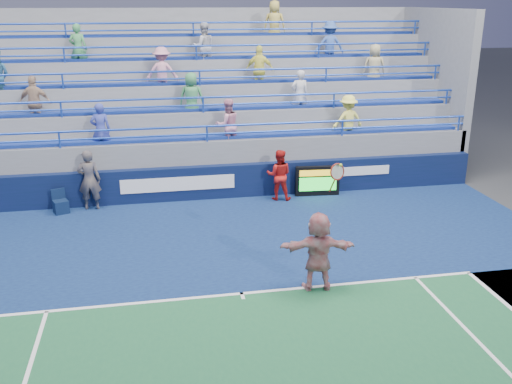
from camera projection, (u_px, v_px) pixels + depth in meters
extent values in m
plane|color=#333538|center=(242.00, 294.00, 12.54)|extent=(120.00, 120.00, 0.00)
cube|color=#0F1E4B|center=(228.00, 253.00, 14.58)|extent=(18.00, 8.40, 0.02)
cube|color=white|center=(242.00, 294.00, 12.53)|extent=(11.00, 0.10, 0.01)
cube|color=white|center=(242.00, 296.00, 12.44)|extent=(0.08, 0.30, 0.01)
cube|color=#091633|center=(209.00, 182.00, 18.41)|extent=(18.00, 0.30, 1.10)
cube|color=white|center=(178.00, 184.00, 18.07)|extent=(3.60, 0.02, 0.45)
cube|color=white|center=(364.00, 171.00, 19.12)|extent=(1.80, 0.02, 0.30)
cube|color=slate|center=(200.00, 159.00, 21.15)|extent=(18.00, 5.60, 1.10)
cube|color=slate|center=(200.00, 149.00, 21.03)|extent=(18.00, 5.60, 1.85)
cube|color=navy|center=(206.00, 137.00, 18.53)|extent=(17.40, 0.45, 0.10)
cylinder|color=#2148B7|center=(207.00, 126.00, 18.02)|extent=(18.00, 0.07, 0.07)
cube|color=slate|center=(199.00, 136.00, 21.38)|extent=(18.00, 4.60, 2.60)
cube|color=navy|center=(202.00, 109.00, 19.22)|extent=(17.40, 0.45, 0.10)
cylinder|color=#2148B7|center=(203.00, 97.00, 18.71)|extent=(18.00, 0.07, 0.07)
cube|color=slate|center=(197.00, 123.00, 21.72)|extent=(18.00, 3.60, 3.35)
cube|color=navy|center=(199.00, 82.00, 19.91)|extent=(17.40, 0.45, 0.10)
cylinder|color=#2148B7|center=(199.00, 71.00, 19.40)|extent=(18.00, 0.07, 0.07)
cube|color=slate|center=(196.00, 111.00, 22.07)|extent=(18.00, 2.60, 4.10)
cube|color=navy|center=(196.00, 58.00, 20.60)|extent=(17.40, 0.45, 0.10)
cylinder|color=#2148B7|center=(196.00, 46.00, 20.09)|extent=(18.00, 0.07, 0.07)
cube|color=slate|center=(194.00, 99.00, 22.41)|extent=(18.00, 1.60, 4.85)
cube|color=navy|center=(193.00, 35.00, 21.29)|extent=(17.40, 0.45, 0.10)
cylinder|color=#2148B7|center=(193.00, 23.00, 20.78)|extent=(18.00, 0.07, 0.07)
imported|color=#385AA8|center=(330.00, 45.00, 21.37)|extent=(1.16, 0.75, 1.70)
imported|color=pink|center=(162.00, 72.00, 19.57)|extent=(1.16, 0.75, 1.70)
imported|color=tan|center=(374.00, 68.00, 20.93)|extent=(0.94, 0.72, 1.70)
imported|color=#343F9E|center=(101.00, 130.00, 17.83)|extent=(0.62, 0.41, 1.70)
imported|color=silver|center=(300.00, 95.00, 19.70)|extent=(0.62, 0.41, 1.70)
imported|color=#FFF863|center=(260.00, 70.00, 20.17)|extent=(1.07, 0.68, 1.70)
imported|color=#429252|center=(78.00, 49.00, 19.77)|extent=(0.68, 0.51, 1.70)
imported|color=tan|center=(35.00, 103.00, 18.17)|extent=(1.05, 0.56, 1.70)
imported|color=#3F8A52|center=(192.00, 98.00, 19.04)|extent=(0.90, 0.66, 1.70)
imported|color=pink|center=(228.00, 125.00, 18.54)|extent=(0.94, 0.80, 1.70)
imported|color=silver|center=(204.00, 47.00, 20.54)|extent=(0.89, 0.72, 1.70)
imported|color=#FCF462|center=(348.00, 120.00, 19.26)|extent=(1.18, 0.78, 1.70)
imported|color=gold|center=(274.00, 24.00, 21.72)|extent=(0.94, 0.73, 1.70)
cube|color=black|center=(317.00, 181.00, 18.69)|extent=(1.46, 0.26, 1.00)
cube|color=gold|center=(318.00, 173.00, 18.51)|extent=(1.23, 0.02, 0.20)
cube|color=#19E533|center=(318.00, 184.00, 18.63)|extent=(1.23, 0.02, 0.45)
cube|color=#0B1A39|center=(61.00, 207.00, 17.23)|extent=(0.53, 0.53, 0.41)
cube|color=#0B1A39|center=(60.00, 193.00, 17.28)|extent=(0.40, 0.19, 0.32)
imported|color=silver|center=(318.00, 252.00, 12.51)|extent=(1.73, 0.75, 1.81)
torus|color=maroon|center=(337.00, 172.00, 11.99)|extent=(0.38, 0.21, 0.37)
cylinder|color=maroon|center=(332.00, 186.00, 12.07)|extent=(0.08, 0.21, 0.33)
sphere|color=#C4E234|center=(341.00, 165.00, 11.90)|extent=(0.07, 0.07, 0.07)
imported|color=#131C36|center=(89.00, 180.00, 17.33)|extent=(0.71, 0.49, 1.89)
imported|color=red|center=(279.00, 175.00, 18.23)|extent=(0.94, 0.82, 1.65)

